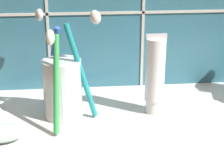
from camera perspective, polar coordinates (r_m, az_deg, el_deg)
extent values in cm
cube|color=silver|center=(61.09, 5.79, -7.64)|extent=(73.72, 39.13, 2.00)
cube|color=beige|center=(73.40, 3.37, 10.82)|extent=(83.72, 0.24, 0.50)
cylinder|color=silver|center=(63.03, -7.51, -0.75)|extent=(6.50, 6.50, 9.99)
cylinder|color=teal|center=(61.13, -4.73, 1.92)|extent=(5.32, 1.74, 15.94)
ellipsoid|color=white|center=(58.48, -2.55, 10.14)|extent=(2.40, 1.64, 2.57)
cylinder|color=blue|center=(65.79, -9.23, 2.69)|extent=(4.31, 6.67, 15.09)
ellipsoid|color=white|center=(66.87, -11.05, 10.30)|extent=(2.32, 2.75, 2.69)
cylinder|color=green|center=(58.27, -8.48, 0.01)|extent=(1.49, 6.60, 14.60)
ellipsoid|color=white|center=(52.74, -9.42, 7.00)|extent=(1.51, 2.50, 2.67)
cylinder|color=white|center=(65.81, 6.36, -3.32)|extent=(2.80, 2.80, 2.38)
cylinder|color=white|center=(63.37, 6.60, 2.12)|extent=(3.29, 3.29, 10.83)
cube|color=silver|center=(61.72, 6.82, 7.23)|extent=(3.45, 0.36, 0.80)
ellipsoid|color=silver|center=(58.95, -16.54, -7.15)|extent=(6.77, 4.59, 2.50)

